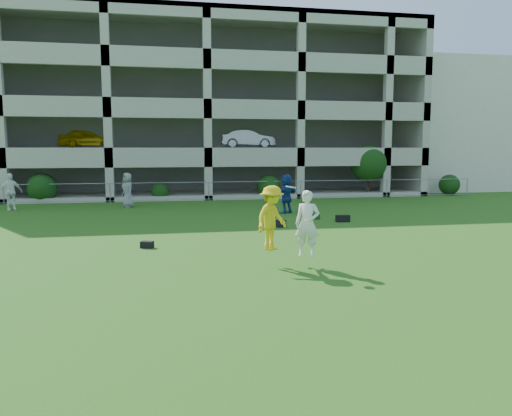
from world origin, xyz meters
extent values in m
plane|color=#235114|center=(0.00, 0.00, 0.00)|extent=(100.00, 100.00, 0.00)
cube|color=beige|center=(23.00, 28.00, 5.00)|extent=(16.00, 14.00, 10.00)
imported|color=white|center=(-10.76, 15.89, 0.98)|extent=(1.24, 0.87, 1.96)
imported|color=gray|center=(-4.76, 16.06, 0.96)|extent=(0.98, 1.12, 1.92)
imported|color=navy|center=(3.27, 12.06, 0.99)|extent=(1.81, 1.57, 1.97)
cube|color=black|center=(-3.42, 4.29, 0.11)|extent=(0.46, 0.38, 0.22)
cube|color=black|center=(1.93, 7.70, 0.15)|extent=(0.44, 0.44, 0.30)
cube|color=black|center=(5.01, 8.65, 0.15)|extent=(0.60, 0.31, 0.30)
cube|color=#14371B|center=(4.00, 9.70, 0.12)|extent=(0.50, 0.31, 0.25)
imported|color=yellow|center=(0.07, 1.04, 1.35)|extent=(1.32, 1.26, 1.80)
imported|color=white|center=(1.01, 0.79, 1.21)|extent=(0.78, 0.66, 1.83)
cylinder|color=white|center=(0.51, 0.70, 2.23)|extent=(0.27, 0.27, 0.08)
cube|color=#9E998C|center=(0.00, 32.75, 6.00)|extent=(30.00, 0.50, 12.00)
cube|color=#9E998C|center=(14.75, 26.00, 6.00)|extent=(0.50, 14.00, 12.00)
cube|color=#9E998C|center=(0.00, 26.00, 11.85)|extent=(30.00, 14.00, 0.30)
cube|color=#9E998C|center=(0.00, 26.00, 0.15)|extent=(30.00, 14.00, 0.30)
cube|color=#9E998C|center=(0.00, 26.00, 3.15)|extent=(30.00, 14.00, 0.30)
cube|color=#9E998C|center=(0.00, 26.00, 6.15)|extent=(30.00, 14.00, 0.30)
cube|color=#9E998C|center=(0.00, 26.00, 9.15)|extent=(30.00, 14.00, 0.30)
cube|color=#9E998C|center=(0.00, 19.15, 2.55)|extent=(30.00, 0.30, 0.90)
cube|color=#9E998C|center=(0.00, 19.15, 5.55)|extent=(30.00, 0.30, 0.90)
cube|color=#9E998C|center=(0.00, 19.15, 8.55)|extent=(30.00, 0.30, 0.90)
cube|color=#9E998C|center=(0.00, 19.15, 11.55)|extent=(30.00, 0.30, 0.90)
cube|color=#9E998C|center=(-6.00, 19.25, 6.00)|extent=(0.50, 0.50, 12.00)
cube|color=#9E998C|center=(0.00, 19.25, 6.00)|extent=(0.50, 0.50, 12.00)
cube|color=#9E998C|center=(6.00, 19.25, 6.00)|extent=(0.50, 0.50, 12.00)
cube|color=#9E998C|center=(12.00, 19.25, 6.00)|extent=(0.50, 0.50, 12.00)
cube|color=#605E59|center=(0.00, 28.00, 6.00)|extent=(29.00, 9.00, 11.60)
imported|color=yellow|center=(-7.83, 24.00, 3.96)|extent=(4.02, 1.97, 1.32)
imported|color=#AEB1B5|center=(3.38, 24.00, 3.96)|extent=(4.06, 1.56, 1.32)
cylinder|color=gray|center=(-12.00, 19.00, 0.60)|extent=(0.06, 0.06, 1.20)
cylinder|color=gray|center=(-6.00, 19.00, 0.60)|extent=(0.06, 0.06, 1.20)
cylinder|color=gray|center=(0.00, 19.00, 0.60)|extent=(0.06, 0.06, 1.20)
cylinder|color=gray|center=(6.00, 19.00, 0.60)|extent=(0.06, 0.06, 1.20)
cylinder|color=gray|center=(12.00, 19.00, 0.60)|extent=(0.06, 0.06, 1.20)
cylinder|color=gray|center=(18.00, 19.00, 0.60)|extent=(0.06, 0.06, 1.20)
cylinder|color=gray|center=(0.00, 19.00, 1.15)|extent=(36.00, 0.04, 0.04)
cylinder|color=gray|center=(0.00, 19.00, 0.08)|extent=(36.00, 0.04, 0.04)
sphere|color=#163D11|center=(-10.00, 19.60, 0.88)|extent=(1.76, 1.76, 1.76)
sphere|color=#163D11|center=(-3.00, 19.60, 0.55)|extent=(1.10, 1.10, 1.10)
sphere|color=#163D11|center=(4.00, 19.60, 0.77)|extent=(1.54, 1.54, 1.54)
cylinder|color=#382314|center=(11.00, 19.80, 0.98)|extent=(0.16, 0.16, 1.96)
sphere|color=#163D11|center=(11.00, 19.80, 2.24)|extent=(2.52, 2.52, 2.52)
sphere|color=#163D11|center=(17.00, 19.60, 0.72)|extent=(1.43, 1.43, 1.43)
camera|label=1|loc=(-2.90, -12.25, 3.26)|focal=35.00mm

